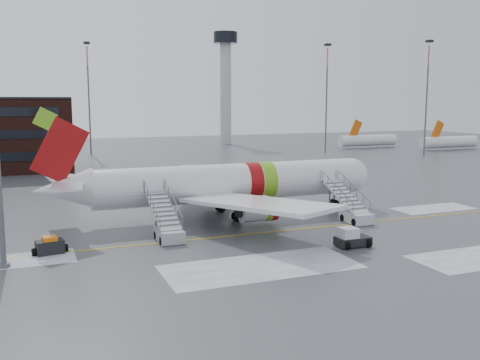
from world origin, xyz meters
name	(u,v)px	position (x,y,z in m)	size (l,w,h in m)	color
ground	(276,229)	(0.00, 0.00, 0.00)	(260.00, 260.00, 0.00)	#494C4F
airliner	(224,184)	(-2.74, 6.60, 3.42)	(35.03, 32.97, 11.18)	white
airstair_fwd	(352,210)	(8.23, 0.06, 1.06)	(2.05, 7.70, 3.48)	silver
airstair_aft	(167,227)	(-10.29, 0.06, 1.06)	(2.05, 7.70, 3.48)	#A1A2A7
pushback_tug	(351,238)	(2.93, -7.79, 0.70)	(2.79, 2.10, 1.59)	black
baggage_tractor	(50,246)	(-19.77, -0.97, 0.58)	(2.71, 1.53, 1.37)	black
control_tower	(226,75)	(30.00, 95.00, 18.75)	(6.40, 6.40, 30.00)	#B2B5BA
light_mast_far_ne	(327,91)	(42.00, 62.00, 13.84)	(1.20, 1.20, 24.25)	#595B60
light_mast_far_n	(89,91)	(-8.00, 78.00, 13.84)	(1.20, 1.20, 24.25)	#595B60
light_mast_far_e	(427,91)	(58.00, 48.00, 13.84)	(1.20, 1.20, 24.25)	#595B60
distant_aircraft	(394,149)	(62.50, 64.00, 0.00)	(35.00, 18.00, 8.00)	#D8590C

